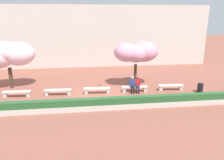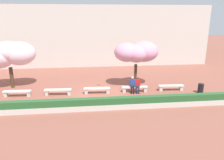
% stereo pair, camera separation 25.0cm
% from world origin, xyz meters
% --- Properties ---
extents(ground_plane, '(100.00, 100.00, 0.00)m').
position_xyz_m(ground_plane, '(0.00, 0.00, 0.00)').
color(ground_plane, '#8E5142').
extents(building_facade, '(28.40, 4.00, 7.14)m').
position_xyz_m(building_facade, '(0.00, 11.39, 3.57)').
color(building_facade, beige).
rests_on(building_facade, ground).
extents(stone_bench_west_end, '(2.07, 0.52, 0.45)m').
position_xyz_m(stone_bench_west_end, '(-6.07, 0.00, 0.31)').
color(stone_bench_west_end, beige).
rests_on(stone_bench_west_end, ground).
extents(stone_bench_near_west, '(2.07, 0.52, 0.45)m').
position_xyz_m(stone_bench_near_west, '(-3.04, 0.00, 0.31)').
color(stone_bench_near_west, beige).
rests_on(stone_bench_near_west, ground).
extents(stone_bench_center, '(2.07, 0.52, 0.45)m').
position_xyz_m(stone_bench_center, '(0.00, 0.00, 0.31)').
color(stone_bench_center, beige).
rests_on(stone_bench_center, ground).
extents(stone_bench_near_east, '(2.07, 0.52, 0.45)m').
position_xyz_m(stone_bench_near_east, '(3.04, 0.00, 0.31)').
color(stone_bench_near_east, beige).
rests_on(stone_bench_near_east, ground).
extents(stone_bench_east_end, '(2.07, 0.52, 0.45)m').
position_xyz_m(stone_bench_east_end, '(6.07, 0.00, 0.31)').
color(stone_bench_east_end, beige).
rests_on(stone_bench_east_end, ground).
extents(person_seated_left, '(0.51, 0.72, 1.29)m').
position_xyz_m(person_seated_left, '(2.82, -0.05, 0.70)').
color(person_seated_left, black).
rests_on(person_seated_left, ground).
extents(person_seated_right, '(0.51, 0.71, 1.29)m').
position_xyz_m(person_seated_right, '(3.23, -0.05, 0.70)').
color(person_seated_right, black).
rests_on(person_seated_right, ground).
extents(handbag, '(0.30, 0.15, 0.34)m').
position_xyz_m(handbag, '(0.13, 0.02, 0.58)').
color(handbag, tan).
rests_on(handbag, stone_bench_center).
extents(cherry_tree_main, '(3.73, 2.37, 3.90)m').
position_xyz_m(cherry_tree_main, '(3.40, 1.38, 2.98)').
color(cherry_tree_main, '#473323').
rests_on(cherry_tree_main, ground).
extents(cherry_tree_secondary, '(4.30, 2.59, 3.95)m').
position_xyz_m(cherry_tree_secondary, '(-7.14, 2.35, 2.86)').
color(cherry_tree_secondary, '#473323').
rests_on(cherry_tree_secondary, ground).
extents(planter_hedge_foreground, '(18.85, 0.50, 0.80)m').
position_xyz_m(planter_hedge_foreground, '(0.00, -3.15, 0.39)').
color(planter_hedge_foreground, beige).
rests_on(planter_hedge_foreground, ground).
extents(trash_bin, '(0.44, 0.44, 0.78)m').
position_xyz_m(trash_bin, '(8.16, -0.90, 0.39)').
color(trash_bin, black).
rests_on(trash_bin, ground).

